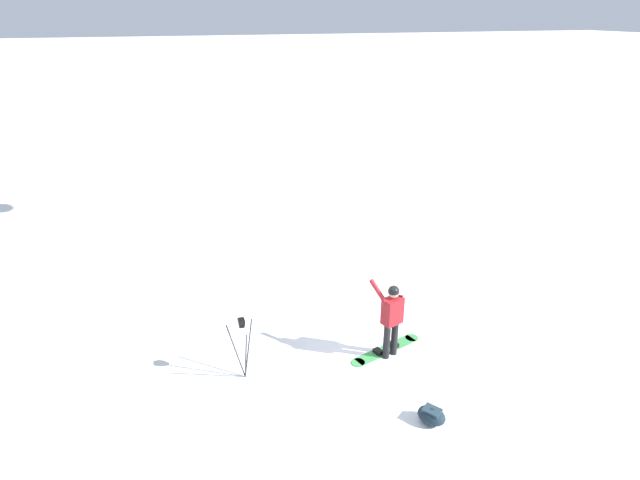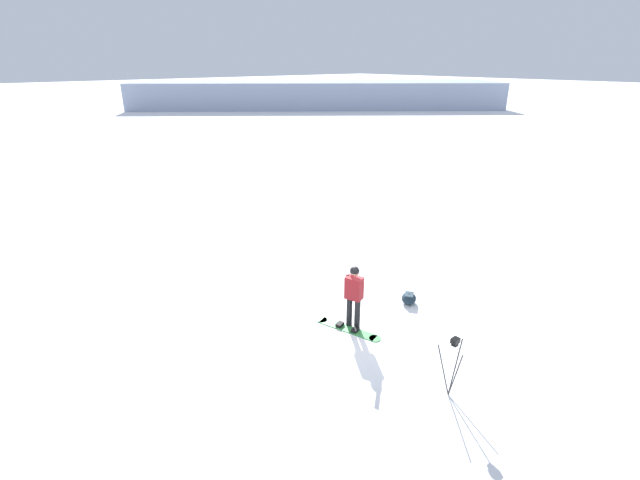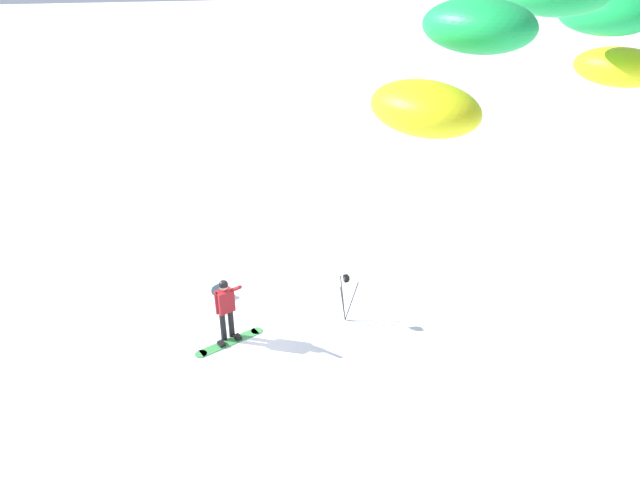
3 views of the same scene
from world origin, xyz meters
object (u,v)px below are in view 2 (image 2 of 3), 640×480
(snowboarder, at_px, (354,291))
(snowboard, at_px, (347,328))
(camera_tripod, at_px, (453,355))
(gear_bag_large, at_px, (409,298))

(snowboarder, bearing_deg, snowboard, -91.51)
(camera_tripod, bearing_deg, snowboard, 178.29)
(gear_bag_large, height_order, camera_tripod, camera_tripod)
(snowboard, height_order, camera_tripod, camera_tripod)
(snowboarder, bearing_deg, gear_bag_large, 85.85)
(gear_bag_large, xyz_separation_m, camera_tripod, (2.85, -2.25, 0.80))
(snowboard, distance_m, camera_tripod, 3.14)
(snowboarder, bearing_deg, camera_tripod, -5.12)
(snowboard, bearing_deg, camera_tripod, -1.71)
(snowboarder, distance_m, snowboard, 0.99)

